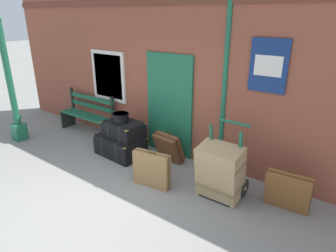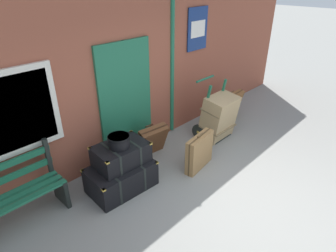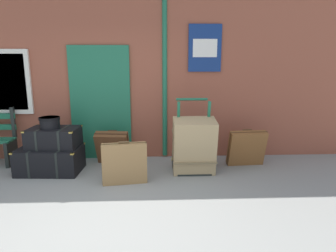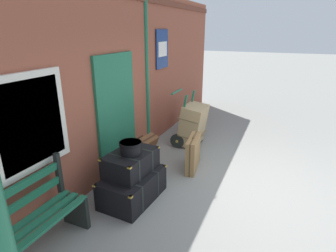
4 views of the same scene
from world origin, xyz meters
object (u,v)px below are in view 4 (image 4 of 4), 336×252
at_px(platform_bench, 19,232).
at_px(round_hatbox, 131,147).
at_px(suitcase_charcoal, 193,153).
at_px(suitcase_umber, 143,152).
at_px(large_brown_trunk, 193,125).
at_px(porters_trolley, 185,132).
at_px(suitcase_beige, 193,117).
at_px(steamer_trunk_base, 133,187).
at_px(steamer_trunk_middle, 131,162).

height_order(platform_bench, round_hatbox, platform_bench).
relative_size(platform_bench, suitcase_charcoal, 2.34).
xyz_separation_m(platform_bench, suitcase_charcoal, (2.86, -0.98, -0.13)).
bearing_deg(round_hatbox, suitcase_umber, 19.43).
height_order(large_brown_trunk, suitcase_umber, large_brown_trunk).
height_order(porters_trolley, suitcase_beige, porters_trolley).
bearing_deg(steamer_trunk_base, porters_trolley, 0.49).
distance_m(steamer_trunk_middle, large_brown_trunk, 2.33).
height_order(steamer_trunk_middle, porters_trolley, porters_trolley).
xyz_separation_m(platform_bench, porters_trolley, (3.96, -0.43, -0.17)).
bearing_deg(steamer_trunk_middle, suitcase_beige, 1.77).
bearing_deg(platform_bench, suitcase_umber, -1.91).
height_order(steamer_trunk_middle, round_hatbox, round_hatbox).
xyz_separation_m(steamer_trunk_base, round_hatbox, (0.04, 0.02, 0.64)).
distance_m(round_hatbox, suitcase_charcoal, 1.47).
distance_m(platform_bench, steamer_trunk_base, 1.65).
height_order(steamer_trunk_middle, suitcase_umber, steamer_trunk_middle).
bearing_deg(suitcase_umber, platform_bench, 178.09).
xyz_separation_m(large_brown_trunk, suitcase_beige, (0.97, 0.31, -0.14)).
bearing_deg(steamer_trunk_middle, suitcase_charcoal, -25.59).
bearing_deg(round_hatbox, suitcase_charcoal, -23.83).
xyz_separation_m(steamer_trunk_middle, round_hatbox, (-0.04, -0.03, 0.27)).
height_order(steamer_trunk_base, porters_trolley, porters_trolley).
bearing_deg(porters_trolley, round_hatbox, 179.94).
relative_size(platform_bench, steamer_trunk_middle, 1.88).
xyz_separation_m(round_hatbox, suitcase_beige, (3.33, 0.13, -0.53)).
bearing_deg(porters_trolley, platform_bench, 173.87).
relative_size(suitcase_umber, suitcase_beige, 0.92).
bearing_deg(porters_trolley, suitcase_charcoal, -153.40).
bearing_deg(suitcase_charcoal, platform_bench, 161.15).
bearing_deg(steamer_trunk_middle, suitcase_umber, 18.56).
relative_size(suitcase_umber, suitcase_charcoal, 0.90).
xyz_separation_m(round_hatbox, large_brown_trunk, (2.36, -0.18, -0.38)).
bearing_deg(suitcase_charcoal, steamer_trunk_middle, 154.41).
distance_m(steamer_trunk_base, suitcase_umber, 1.06).
xyz_separation_m(steamer_trunk_middle, suitcase_umber, (0.92, 0.31, -0.27)).
height_order(round_hatbox, suitcase_umber, round_hatbox).
distance_m(steamer_trunk_base, suitcase_charcoal, 1.40).
distance_m(platform_bench, steamer_trunk_middle, 1.70).
bearing_deg(suitcase_charcoal, suitcase_umber, 108.42).
relative_size(steamer_trunk_base, round_hatbox, 3.18).
height_order(platform_bench, large_brown_trunk, platform_bench).
bearing_deg(steamer_trunk_middle, large_brown_trunk, -5.04).
xyz_separation_m(steamer_trunk_middle, large_brown_trunk, (2.32, -0.20, -0.11)).
xyz_separation_m(steamer_trunk_base, steamer_trunk_middle, (0.07, 0.05, 0.37)).
bearing_deg(platform_bench, steamer_trunk_base, -15.82).
distance_m(platform_bench, round_hatbox, 1.71).
bearing_deg(large_brown_trunk, porters_trolley, 90.00).
bearing_deg(suitcase_beige, large_brown_trunk, -162.56).
xyz_separation_m(steamer_trunk_base, porters_trolley, (2.39, 0.02, 0.06)).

